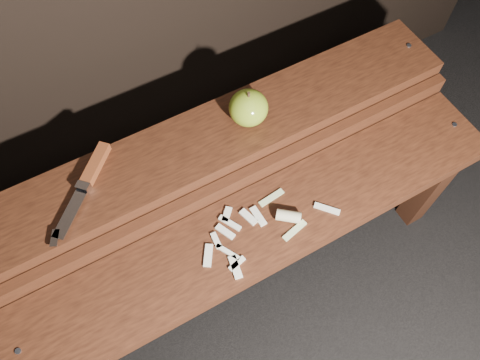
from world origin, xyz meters
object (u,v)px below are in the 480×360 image
bench_front_tier (265,239)px  apple (248,108)px  bench_rear_tier (219,154)px  knife (89,176)px

bench_front_tier → apple: 0.31m
bench_rear_tier → knife: size_ratio=6.19×
bench_rear_tier → apple: size_ratio=12.81×
knife → bench_rear_tier: bearing=-6.0°
bench_front_tier → knife: size_ratio=6.19×
apple → knife: (-0.38, 0.03, -0.03)m
bench_rear_tier → apple: bearing=3.0°
bench_rear_tier → apple: apple is taller
apple → knife: size_ratio=0.48×
bench_front_tier → apple: apple is taller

